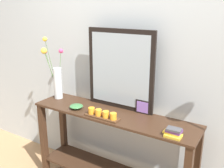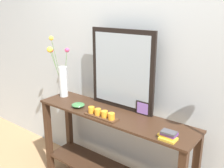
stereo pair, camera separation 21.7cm
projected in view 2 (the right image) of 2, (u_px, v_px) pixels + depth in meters
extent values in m
cube|color=#B2BCC1|center=(132.00, 51.00, 2.34)|extent=(6.40, 0.08, 2.70)
cube|color=#382316|center=(112.00, 114.00, 2.26)|extent=(1.54, 0.37, 0.02)
cube|color=#382316|center=(49.00, 138.00, 2.70)|extent=(0.06, 0.06, 0.81)
cube|color=#382316|center=(69.00, 128.00, 2.92)|extent=(0.06, 0.06, 0.81)
cube|color=black|center=(122.00, 70.00, 2.27)|extent=(0.66, 0.03, 0.73)
cube|color=#9EADB7|center=(121.00, 70.00, 2.26)|extent=(0.58, 0.00, 0.65)
cylinder|color=silver|center=(63.00, 82.00, 2.64)|extent=(0.09, 0.09, 0.32)
cylinder|color=#4C753D|center=(58.00, 73.00, 2.64)|extent=(0.10, 0.06, 0.46)
sphere|color=red|center=(51.00, 50.00, 2.57)|extent=(0.04, 0.04, 0.04)
cylinder|color=#4C753D|center=(58.00, 67.00, 2.61)|extent=(0.10, 0.05, 0.58)
sphere|color=yellow|center=(51.00, 38.00, 2.53)|extent=(0.05, 0.05, 0.05)
cylinder|color=#4C753D|center=(65.00, 72.00, 2.65)|extent=(0.02, 0.10, 0.46)
sphere|color=#EA4275|center=(67.00, 50.00, 2.63)|extent=(0.05, 0.05, 0.05)
cylinder|color=#4C753D|center=(58.00, 73.00, 2.60)|extent=(0.09, 0.10, 0.48)
sphere|color=yellow|center=(50.00, 50.00, 2.52)|extent=(0.06, 0.06, 0.06)
cube|color=#472D1C|center=(101.00, 117.00, 2.18)|extent=(0.32, 0.09, 0.01)
cylinder|color=orange|center=(91.00, 110.00, 2.24)|extent=(0.06, 0.06, 0.05)
cylinder|color=orange|center=(98.00, 112.00, 2.19)|extent=(0.06, 0.06, 0.05)
cylinder|color=orange|center=(104.00, 114.00, 2.15)|extent=(0.06, 0.06, 0.05)
cylinder|color=orange|center=(111.00, 116.00, 2.11)|extent=(0.06, 0.06, 0.05)
cube|color=black|center=(143.00, 108.00, 2.21)|extent=(0.13, 0.01, 0.12)
cube|color=#946AC6|center=(142.00, 108.00, 2.21)|extent=(0.11, 0.00, 0.10)
cylinder|color=#38703D|center=(78.00, 107.00, 2.39)|extent=(0.05, 0.05, 0.01)
ellipsoid|color=#38703D|center=(78.00, 105.00, 2.39)|extent=(0.12, 0.12, 0.03)
cube|color=gold|center=(168.00, 139.00, 1.81)|extent=(0.12, 0.09, 0.02)
cube|color=gold|center=(167.00, 136.00, 1.82)|extent=(0.12, 0.07, 0.01)
cube|color=#663884|center=(169.00, 134.00, 1.81)|extent=(0.11, 0.08, 0.02)
cube|color=#424247|center=(169.00, 132.00, 1.80)|extent=(0.11, 0.07, 0.01)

